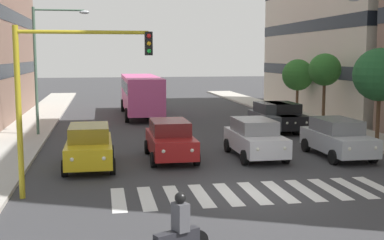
{
  "coord_description": "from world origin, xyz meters",
  "views": [
    {
      "loc": [
        4.95,
        15.66,
        4.58
      ],
      "look_at": [
        0.71,
        -7.75,
        1.49
      ],
      "focal_mm": 46.82,
      "sensor_mm": 36.0,
      "label": 1
    }
  ],
  "objects_px": {
    "traffic_light_gantry": "(58,83)",
    "street_tree_3": "(298,75)",
    "bus_behind_traffic": "(141,91)",
    "street_lamp_right": "(45,57)",
    "car_0": "(337,138)",
    "car_2": "(170,139)",
    "car_1": "(255,138)",
    "car_row2_1": "(283,117)",
    "car_3": "(89,146)",
    "car_row2_0": "(272,117)",
    "street_tree_1": "(380,75)",
    "street_tree_2": "(325,70)",
    "motorcycle_with_rider": "(178,233)"
  },
  "relations": [
    {
      "from": "car_2",
      "to": "car_3",
      "type": "height_order",
      "value": "same"
    },
    {
      "from": "street_tree_1",
      "to": "street_tree_3",
      "type": "relative_size",
      "value": 1.16
    },
    {
      "from": "car_row2_1",
      "to": "traffic_light_gantry",
      "type": "distance_m",
      "value": 17.45
    },
    {
      "from": "motorcycle_with_rider",
      "to": "car_1",
      "type": "bearing_deg",
      "value": -115.57
    },
    {
      "from": "car_3",
      "to": "car_row2_0",
      "type": "relative_size",
      "value": 1.0
    },
    {
      "from": "car_0",
      "to": "bus_behind_traffic",
      "type": "distance_m",
      "value": 18.72
    },
    {
      "from": "car_1",
      "to": "bus_behind_traffic",
      "type": "bearing_deg",
      "value": -77.04
    },
    {
      "from": "motorcycle_with_rider",
      "to": "street_tree_1",
      "type": "bearing_deg",
      "value": -133.68
    },
    {
      "from": "traffic_light_gantry",
      "to": "car_1",
      "type": "bearing_deg",
      "value": -148.51
    },
    {
      "from": "car_2",
      "to": "motorcycle_with_rider",
      "type": "relative_size",
      "value": 2.8
    },
    {
      "from": "car_row2_1",
      "to": "street_tree_3",
      "type": "height_order",
      "value": "street_tree_3"
    },
    {
      "from": "bus_behind_traffic",
      "to": "street_lamp_right",
      "type": "distance_m",
      "value": 11.02
    },
    {
      "from": "street_tree_3",
      "to": "car_2",
      "type": "bearing_deg",
      "value": 50.64
    },
    {
      "from": "bus_behind_traffic",
      "to": "car_2",
      "type": "bearing_deg",
      "value": 90.0
    },
    {
      "from": "car_0",
      "to": "car_2",
      "type": "bearing_deg",
      "value": -6.4
    },
    {
      "from": "car_1",
      "to": "street_tree_2",
      "type": "height_order",
      "value": "street_tree_2"
    },
    {
      "from": "car_row2_0",
      "to": "street_tree_3",
      "type": "relative_size",
      "value": 1.07
    },
    {
      "from": "car_row2_0",
      "to": "car_row2_1",
      "type": "relative_size",
      "value": 1.0
    },
    {
      "from": "car_0",
      "to": "car_1",
      "type": "distance_m",
      "value": 3.74
    },
    {
      "from": "street_lamp_right",
      "to": "street_tree_2",
      "type": "xyz_separation_m",
      "value": [
        -17.22,
        -1.22,
        -0.86
      ]
    },
    {
      "from": "car_row2_0",
      "to": "street_tree_2",
      "type": "bearing_deg",
      "value": -158.24
    },
    {
      "from": "car_row2_1",
      "to": "car_3",
      "type": "bearing_deg",
      "value": 35.13
    },
    {
      "from": "car_1",
      "to": "bus_behind_traffic",
      "type": "xyz_separation_m",
      "value": [
        3.81,
        -16.54,
        0.97
      ]
    },
    {
      "from": "car_1",
      "to": "car_2",
      "type": "xyz_separation_m",
      "value": [
        3.81,
        -0.25,
        0.0
      ]
    },
    {
      "from": "car_0",
      "to": "street_lamp_right",
      "type": "xyz_separation_m",
      "value": [
        13.5,
        -8.27,
        3.61
      ]
    },
    {
      "from": "car_1",
      "to": "car_2",
      "type": "relative_size",
      "value": 1.0
    },
    {
      "from": "traffic_light_gantry",
      "to": "street_tree_1",
      "type": "bearing_deg",
      "value": -154.49
    },
    {
      "from": "car_row2_0",
      "to": "motorcycle_with_rider",
      "type": "bearing_deg",
      "value": 64.71
    },
    {
      "from": "bus_behind_traffic",
      "to": "motorcycle_with_rider",
      "type": "relative_size",
      "value": 6.62
    },
    {
      "from": "car_1",
      "to": "car_row2_1",
      "type": "bearing_deg",
      "value": -119.11
    },
    {
      "from": "car_3",
      "to": "motorcycle_with_rider",
      "type": "relative_size",
      "value": 2.8
    },
    {
      "from": "street_tree_1",
      "to": "car_2",
      "type": "bearing_deg",
      "value": 11.16
    },
    {
      "from": "car_0",
      "to": "car_2",
      "type": "distance_m",
      "value": 7.54
    },
    {
      "from": "car_row2_0",
      "to": "street_tree_3",
      "type": "height_order",
      "value": "street_tree_3"
    },
    {
      "from": "car_0",
      "to": "car_3",
      "type": "xyz_separation_m",
      "value": [
        10.98,
        0.12,
        0.0
      ]
    },
    {
      "from": "street_lamp_right",
      "to": "street_tree_3",
      "type": "distance_m",
      "value": 18.98
    },
    {
      "from": "motorcycle_with_rider",
      "to": "street_tree_3",
      "type": "distance_m",
      "value": 28.45
    },
    {
      "from": "street_tree_1",
      "to": "street_tree_3",
      "type": "height_order",
      "value": "street_tree_1"
    },
    {
      "from": "car_row2_0",
      "to": "street_tree_1",
      "type": "height_order",
      "value": "street_tree_1"
    },
    {
      "from": "motorcycle_with_rider",
      "to": "street_tree_3",
      "type": "relative_size",
      "value": 0.38
    },
    {
      "from": "car_2",
      "to": "street_tree_2",
      "type": "distance_m",
      "value": 14.43
    },
    {
      "from": "traffic_light_gantry",
      "to": "street_tree_3",
      "type": "distance_m",
      "value": 25.14
    },
    {
      "from": "motorcycle_with_rider",
      "to": "street_lamp_right",
      "type": "distance_m",
      "value": 19.37
    },
    {
      "from": "traffic_light_gantry",
      "to": "street_tree_3",
      "type": "bearing_deg",
      "value": -129.39
    },
    {
      "from": "street_lamp_right",
      "to": "street_tree_2",
      "type": "bearing_deg",
      "value": -175.96
    },
    {
      "from": "motorcycle_with_rider",
      "to": "street_tree_1",
      "type": "relative_size",
      "value": 0.33
    },
    {
      "from": "car_0",
      "to": "car_row2_0",
      "type": "bearing_deg",
      "value": -87.71
    },
    {
      "from": "car_row2_0",
      "to": "street_tree_2",
      "type": "distance_m",
      "value": 5.14
    },
    {
      "from": "car_2",
      "to": "street_tree_1",
      "type": "bearing_deg",
      "value": -168.84
    },
    {
      "from": "car_0",
      "to": "motorcycle_with_rider",
      "type": "bearing_deg",
      "value": 48.95
    }
  ]
}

